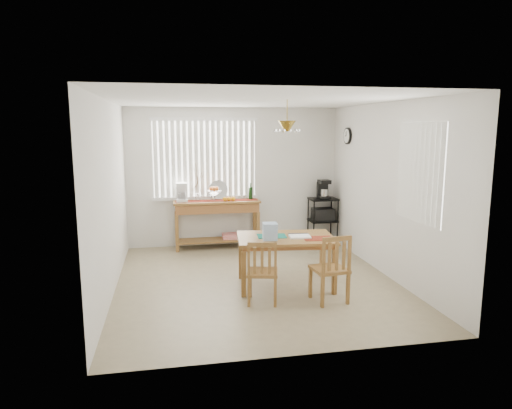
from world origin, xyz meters
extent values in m
cube|color=gray|center=(0.00, 0.00, -0.01)|extent=(4.00, 4.50, 0.01)
cube|color=silver|center=(0.00, 2.30, 1.30)|extent=(4.00, 0.10, 2.60)
cube|color=silver|center=(0.00, -2.30, 1.30)|extent=(4.00, 0.10, 2.60)
cube|color=silver|center=(-2.05, 0.00, 1.30)|extent=(0.10, 4.50, 2.60)
cube|color=silver|center=(2.05, 0.00, 1.30)|extent=(0.10, 4.50, 2.60)
cube|color=white|center=(0.00, 0.00, 2.65)|extent=(4.00, 4.50, 0.10)
cube|color=white|center=(-0.55, 2.25, 1.65)|extent=(1.90, 0.01, 1.40)
cube|color=white|center=(-1.45, 2.23, 1.65)|extent=(0.07, 0.03, 1.40)
cube|color=white|center=(-1.34, 2.23, 1.65)|extent=(0.07, 0.03, 1.40)
cube|color=white|center=(-1.24, 2.23, 1.65)|extent=(0.07, 0.03, 1.40)
cube|color=white|center=(-1.13, 2.23, 1.65)|extent=(0.07, 0.03, 1.40)
cube|color=white|center=(-1.03, 2.23, 1.65)|extent=(0.07, 0.03, 1.40)
cube|color=white|center=(-0.92, 2.23, 1.65)|extent=(0.07, 0.03, 1.40)
cube|color=white|center=(-0.81, 2.23, 1.65)|extent=(0.07, 0.03, 1.40)
cube|color=white|center=(-0.71, 2.23, 1.65)|extent=(0.07, 0.03, 1.40)
cube|color=white|center=(-0.60, 2.23, 1.65)|extent=(0.07, 0.03, 1.40)
cube|color=white|center=(-0.50, 2.23, 1.65)|extent=(0.07, 0.03, 1.40)
cube|color=white|center=(-0.39, 2.23, 1.65)|extent=(0.07, 0.03, 1.40)
cube|color=white|center=(-0.29, 2.23, 1.65)|extent=(0.07, 0.03, 1.40)
cube|color=white|center=(-0.18, 2.23, 1.65)|extent=(0.07, 0.03, 1.40)
cube|color=white|center=(-0.08, 2.23, 1.65)|extent=(0.07, 0.03, 1.40)
cube|color=white|center=(0.03, 2.23, 1.65)|extent=(0.07, 0.03, 1.40)
cube|color=white|center=(0.14, 2.23, 1.65)|extent=(0.07, 0.03, 1.40)
cube|color=white|center=(0.24, 2.23, 1.65)|extent=(0.07, 0.03, 1.40)
cube|color=white|center=(0.35, 2.23, 1.65)|extent=(0.07, 0.03, 1.40)
cube|color=white|center=(-0.55, 2.22, 0.92)|extent=(1.98, 0.06, 0.06)
cube|color=white|center=(-0.55, 2.22, 2.38)|extent=(1.98, 0.06, 0.06)
cube|color=white|center=(2.00, -0.90, 1.65)|extent=(0.01, 1.10, 1.30)
cube|color=white|center=(1.99, -1.40, 1.65)|extent=(0.03, 0.07, 1.30)
cube|color=white|center=(1.99, -1.29, 1.65)|extent=(0.03, 0.07, 1.30)
cube|color=white|center=(1.99, -1.18, 1.65)|extent=(0.03, 0.07, 1.30)
cube|color=white|center=(1.99, -1.07, 1.65)|extent=(0.03, 0.07, 1.30)
cube|color=white|center=(1.99, -0.96, 1.65)|extent=(0.03, 0.07, 1.30)
cube|color=white|center=(1.99, -0.85, 1.65)|extent=(0.03, 0.07, 1.30)
cube|color=white|center=(1.99, -0.74, 1.65)|extent=(0.03, 0.07, 1.30)
cube|color=white|center=(1.99, -0.63, 1.65)|extent=(0.03, 0.07, 1.30)
cube|color=white|center=(1.99, -0.52, 1.65)|extent=(0.03, 0.07, 1.30)
cube|color=white|center=(1.99, -0.41, 1.65)|extent=(0.03, 0.07, 1.30)
cylinder|color=black|center=(1.98, 1.55, 2.08)|extent=(0.04, 0.30, 0.30)
cylinder|color=white|center=(1.95, 1.55, 2.08)|extent=(0.01, 0.25, 0.25)
cylinder|color=olive|center=(0.37, -0.27, 2.43)|extent=(0.01, 0.01, 0.34)
cone|color=olive|center=(0.37, -0.27, 2.25)|extent=(0.24, 0.24, 0.14)
sphere|color=white|center=(0.53, -0.27, 2.19)|extent=(0.05, 0.05, 0.05)
sphere|color=white|center=(0.45, -0.13, 2.19)|extent=(0.05, 0.05, 0.05)
sphere|color=white|center=(0.29, -0.13, 2.19)|extent=(0.05, 0.05, 0.05)
sphere|color=white|center=(0.21, -0.27, 2.19)|extent=(0.05, 0.05, 0.05)
sphere|color=white|center=(0.29, -0.40, 2.19)|extent=(0.05, 0.05, 0.05)
sphere|color=white|center=(0.45, -0.40, 2.19)|extent=(0.05, 0.05, 0.05)
cube|color=olive|center=(-0.36, 2.01, 0.87)|extent=(1.59, 0.45, 0.04)
cube|color=#975F31|center=(-0.36, 2.01, 0.76)|extent=(1.53, 0.41, 0.16)
cube|color=olive|center=(-1.11, 1.83, 0.34)|extent=(0.06, 0.06, 0.69)
cube|color=olive|center=(0.38, 1.83, 0.34)|extent=(0.06, 0.06, 0.69)
cube|color=olive|center=(-1.11, 2.18, 0.34)|extent=(0.06, 0.06, 0.69)
cube|color=olive|center=(0.38, 2.18, 0.34)|extent=(0.06, 0.06, 0.69)
cube|color=olive|center=(-0.36, 2.01, 0.15)|extent=(1.47, 0.39, 0.03)
cube|color=red|center=(-0.11, 2.01, 0.21)|extent=(0.30, 0.22, 0.10)
cube|color=maroon|center=(-0.36, 2.01, 0.90)|extent=(1.51, 0.25, 0.01)
cube|color=white|center=(-1.00, 2.01, 0.92)|extent=(0.20, 0.24, 0.05)
cube|color=white|center=(-1.00, 2.09, 1.04)|extent=(0.20, 0.08, 0.30)
cube|color=white|center=(-1.00, 1.99, 1.21)|extent=(0.20, 0.22, 0.07)
cylinder|color=white|center=(-1.00, 1.98, 1.01)|extent=(0.13, 0.13, 0.13)
cylinder|color=white|center=(-0.41, 1.99, 0.94)|extent=(0.05, 0.05, 0.10)
cone|color=white|center=(-0.41, 1.99, 1.04)|extent=(0.26, 0.26, 0.09)
sphere|color=red|center=(-0.36, 1.99, 1.12)|extent=(0.08, 0.08, 0.08)
sphere|color=red|center=(-0.41, 2.04, 1.12)|extent=(0.08, 0.08, 0.08)
sphere|color=red|center=(-0.46, 1.99, 1.12)|extent=(0.08, 0.08, 0.08)
sphere|color=red|center=(-0.41, 1.94, 1.12)|extent=(0.08, 0.08, 0.08)
sphere|color=orange|center=(-0.22, 1.93, 0.93)|extent=(0.08, 0.08, 0.08)
sphere|color=orange|center=(-0.14, 1.93, 0.93)|extent=(0.08, 0.08, 0.08)
sphere|color=orange|center=(-0.06, 1.93, 0.93)|extent=(0.08, 0.08, 0.08)
cylinder|color=silver|center=(-0.31, 2.19, 1.07)|extent=(0.36, 0.09, 0.35)
cylinder|color=white|center=(-0.71, 2.06, 0.96)|extent=(0.08, 0.08, 0.14)
cylinder|color=#4C3823|center=(-0.71, 2.06, 1.26)|extent=(0.09, 0.04, 0.44)
cylinder|color=#4C3823|center=(-0.71, 2.06, 1.28)|extent=(0.14, 0.06, 0.48)
cylinder|color=#4C3823|center=(-0.71, 2.06, 1.23)|extent=(0.17, 0.08, 0.36)
cylinder|color=#4C3823|center=(-0.71, 2.06, 1.31)|extent=(0.06, 0.03, 0.54)
cylinder|color=#4C3823|center=(-0.71, 2.06, 1.22)|extent=(0.22, 0.10, 0.31)
cylinder|color=black|center=(0.28, 2.06, 1.01)|extent=(0.07, 0.07, 0.23)
cylinder|color=black|center=(0.28, 2.06, 1.16)|extent=(0.03, 0.03, 0.08)
cylinder|color=black|center=(1.46, 1.81, 0.44)|extent=(0.02, 0.02, 0.88)
cylinder|color=black|center=(1.94, 1.81, 0.44)|extent=(0.02, 0.02, 0.88)
cylinder|color=black|center=(1.46, 2.19, 0.44)|extent=(0.02, 0.02, 0.88)
cylinder|color=black|center=(1.94, 2.19, 0.44)|extent=(0.02, 0.02, 0.88)
cube|color=black|center=(1.70, 2.00, 0.87)|extent=(0.52, 0.41, 0.03)
cube|color=black|center=(1.70, 2.00, 0.44)|extent=(0.52, 0.41, 0.03)
cube|color=black|center=(1.70, 2.00, 0.06)|extent=(0.52, 0.41, 0.03)
cube|color=black|center=(1.70, 2.00, 0.57)|extent=(0.39, 0.31, 0.23)
cube|color=black|center=(1.70, 1.98, 0.91)|extent=(0.21, 0.25, 0.05)
cube|color=black|center=(1.70, 2.06, 1.04)|extent=(0.21, 0.08, 0.31)
cube|color=black|center=(1.70, 1.98, 1.21)|extent=(0.21, 0.23, 0.07)
cylinder|color=silver|center=(1.70, 1.97, 1.00)|extent=(0.13, 0.13, 0.13)
cube|color=olive|center=(0.37, -0.27, 0.70)|extent=(1.42, 1.00, 0.04)
cube|color=#975F31|center=(0.37, -0.27, 0.65)|extent=(1.32, 0.89, 0.06)
cube|color=olive|center=(-0.28, -0.57, 0.31)|extent=(0.07, 0.07, 0.62)
cube|color=olive|center=(0.94, -0.70, 0.31)|extent=(0.07, 0.07, 0.62)
cube|color=olive|center=(-0.20, 0.17, 0.31)|extent=(0.07, 0.07, 0.62)
cube|color=olive|center=(1.02, 0.04, 0.31)|extent=(0.07, 0.07, 0.62)
cube|color=#136B5C|center=(0.18, -0.20, 0.72)|extent=(0.43, 0.33, 0.01)
cube|color=maroon|center=(0.78, -0.45, 0.72)|extent=(0.43, 0.33, 0.01)
cube|color=white|center=(0.55, -0.33, 0.73)|extent=(0.31, 0.26, 0.02)
cube|color=black|center=(0.57, -0.21, 0.73)|extent=(0.29, 0.06, 0.03)
cube|color=#99B9DE|center=(0.12, -0.38, 0.83)|extent=(0.21, 0.21, 0.23)
cube|color=olive|center=(-0.07, -0.80, 0.40)|extent=(0.46, 0.46, 0.04)
cube|color=olive|center=(0.13, -0.68, 0.19)|extent=(0.04, 0.04, 0.38)
cube|color=olive|center=(-0.20, -0.60, 0.19)|extent=(0.04, 0.04, 0.38)
cube|color=olive|center=(0.05, -1.00, 0.19)|extent=(0.04, 0.04, 0.38)
cube|color=olive|center=(-0.27, -0.92, 0.19)|extent=(0.04, 0.04, 0.38)
cube|color=olive|center=(0.05, -1.01, 0.63)|extent=(0.04, 0.04, 0.42)
cube|color=olive|center=(-0.27, -0.93, 0.63)|extent=(0.04, 0.04, 0.42)
cube|color=olive|center=(-0.11, -0.97, 0.81)|extent=(0.35, 0.11, 0.06)
cube|color=olive|center=(-0.02, -0.99, 0.60)|extent=(0.04, 0.03, 0.34)
cube|color=olive|center=(-0.11, -0.97, 0.60)|extent=(0.04, 0.03, 0.34)
cube|color=olive|center=(-0.20, -0.95, 0.60)|extent=(0.04, 0.03, 0.34)
cube|color=olive|center=(0.78, -0.93, 0.43)|extent=(0.47, 0.47, 0.04)
cube|color=olive|center=(0.93, -0.73, 0.20)|extent=(0.04, 0.04, 0.41)
cube|color=olive|center=(0.58, -0.77, 0.20)|extent=(0.04, 0.04, 0.41)
cube|color=olive|center=(0.98, -1.08, 0.20)|extent=(0.04, 0.04, 0.41)
cube|color=olive|center=(0.63, -1.13, 0.20)|extent=(0.04, 0.04, 0.41)
cube|color=olive|center=(0.98, -1.09, 0.68)|extent=(0.04, 0.04, 0.46)
cube|color=olive|center=(0.63, -1.14, 0.68)|extent=(0.04, 0.04, 0.46)
cube|color=olive|center=(0.80, -1.12, 0.87)|extent=(0.38, 0.08, 0.06)
cube|color=olive|center=(0.90, -1.10, 0.65)|extent=(0.04, 0.02, 0.37)
cube|color=olive|center=(0.80, -1.12, 0.65)|extent=(0.04, 0.02, 0.37)
cube|color=olive|center=(0.71, -1.13, 0.65)|extent=(0.04, 0.02, 0.37)
camera|label=1|loc=(-1.21, -6.30, 2.23)|focal=32.00mm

